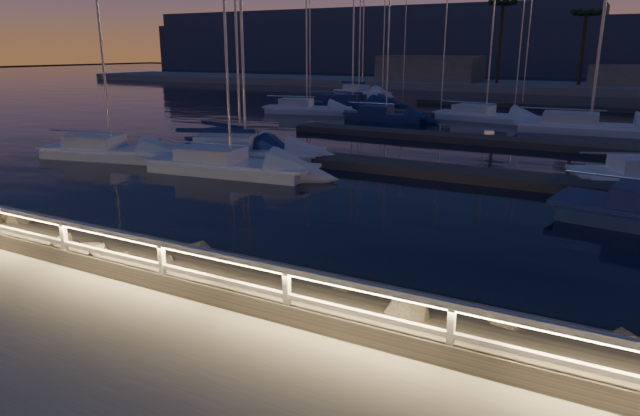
{
  "coord_description": "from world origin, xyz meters",
  "views": [
    {
      "loc": [
        9.09,
        -7.97,
        4.77
      ],
      "look_at": [
        2.47,
        4.0,
        0.95
      ],
      "focal_mm": 32.0,
      "sensor_mm": 36.0,
      "label": 1
    }
  ],
  "objects_px": {
    "sailboat_g": "(586,126)",
    "sailboat_k": "(483,115)",
    "sailboat_f": "(238,145)",
    "sailboat_e": "(305,108)",
    "sailboat_a": "(242,151)",
    "sailboat_n": "(357,101)",
    "guard_rail": "(124,245)",
    "sailboat_c": "(227,164)",
    "sailboat_b": "(108,150)",
    "sailboat_m": "(361,92)",
    "sailboat_j": "(350,104)",
    "sailboat_i": "(384,115)"
  },
  "relations": [
    {
      "from": "sailboat_f",
      "to": "guard_rail",
      "type": "bearing_deg",
      "value": -44.07
    },
    {
      "from": "sailboat_b",
      "to": "sailboat_j",
      "type": "xyz_separation_m",
      "value": [
        -0.29,
        28.61,
        0.05
      ]
    },
    {
      "from": "sailboat_j",
      "to": "guard_rail",
      "type": "bearing_deg",
      "value": -89.78
    },
    {
      "from": "guard_rail",
      "to": "sailboat_f",
      "type": "xyz_separation_m",
      "value": [
        -9.35,
        16.41,
        -0.94
      ]
    },
    {
      "from": "sailboat_e",
      "to": "sailboat_j",
      "type": "height_order",
      "value": "sailboat_j"
    },
    {
      "from": "sailboat_a",
      "to": "guard_rail",
      "type": "bearing_deg",
      "value": -84.49
    },
    {
      "from": "sailboat_e",
      "to": "sailboat_f",
      "type": "relative_size",
      "value": 0.98
    },
    {
      "from": "sailboat_g",
      "to": "sailboat_c",
      "type": "bearing_deg",
      "value": -124.5
    },
    {
      "from": "sailboat_a",
      "to": "sailboat_m",
      "type": "relative_size",
      "value": 0.99
    },
    {
      "from": "sailboat_m",
      "to": "sailboat_n",
      "type": "relative_size",
      "value": 1.14
    },
    {
      "from": "sailboat_c",
      "to": "sailboat_i",
      "type": "relative_size",
      "value": 1.17
    },
    {
      "from": "sailboat_f",
      "to": "sailboat_g",
      "type": "xyz_separation_m",
      "value": [
        15.61,
        17.24,
        0.04
      ]
    },
    {
      "from": "sailboat_a",
      "to": "sailboat_k",
      "type": "distance_m",
      "value": 23.53
    },
    {
      "from": "sailboat_j",
      "to": "sailboat_n",
      "type": "relative_size",
      "value": 1.27
    },
    {
      "from": "sailboat_a",
      "to": "sailboat_n",
      "type": "xyz_separation_m",
      "value": [
        -7.36,
        28.93,
        -0.06
      ]
    },
    {
      "from": "guard_rail",
      "to": "sailboat_k",
      "type": "xyz_separation_m",
      "value": [
        -1.36,
        37.33,
        -0.94
      ]
    },
    {
      "from": "sailboat_i",
      "to": "sailboat_c",
      "type": "bearing_deg",
      "value": -86.47
    },
    {
      "from": "sailboat_i",
      "to": "sailboat_n",
      "type": "relative_size",
      "value": 0.97
    },
    {
      "from": "sailboat_a",
      "to": "sailboat_b",
      "type": "distance_m",
      "value": 6.94
    },
    {
      "from": "guard_rail",
      "to": "sailboat_a",
      "type": "xyz_separation_m",
      "value": [
        -7.85,
        14.71,
        -0.91
      ]
    },
    {
      "from": "sailboat_a",
      "to": "sailboat_n",
      "type": "distance_m",
      "value": 29.85
    },
    {
      "from": "sailboat_g",
      "to": "sailboat_k",
      "type": "xyz_separation_m",
      "value": [
        -7.62,
        3.68,
        -0.05
      ]
    },
    {
      "from": "sailboat_m",
      "to": "sailboat_n",
      "type": "height_order",
      "value": "sailboat_m"
    },
    {
      "from": "sailboat_f",
      "to": "sailboat_i",
      "type": "xyz_separation_m",
      "value": [
        1.23,
        17.14,
        -0.02
      ]
    },
    {
      "from": "sailboat_m",
      "to": "sailboat_n",
      "type": "bearing_deg",
      "value": -47.4
    },
    {
      "from": "sailboat_e",
      "to": "sailboat_n",
      "type": "bearing_deg",
      "value": 69.37
    },
    {
      "from": "sailboat_a",
      "to": "sailboat_f",
      "type": "bearing_deg",
      "value": 108.82
    },
    {
      "from": "sailboat_n",
      "to": "sailboat_j",
      "type": "bearing_deg",
      "value": -62.1
    },
    {
      "from": "guard_rail",
      "to": "sailboat_b",
      "type": "height_order",
      "value": "sailboat_b"
    },
    {
      "from": "sailboat_j",
      "to": "sailboat_c",
      "type": "bearing_deg",
      "value": -94.1
    },
    {
      "from": "sailboat_n",
      "to": "sailboat_k",
      "type": "bearing_deg",
      "value": -9.4
    },
    {
      "from": "guard_rail",
      "to": "sailboat_c",
      "type": "distance_m",
      "value": 13.73
    },
    {
      "from": "guard_rail",
      "to": "sailboat_a",
      "type": "height_order",
      "value": "sailboat_a"
    },
    {
      "from": "sailboat_k",
      "to": "sailboat_m",
      "type": "bearing_deg",
      "value": 147.52
    },
    {
      "from": "sailboat_c",
      "to": "sailboat_e",
      "type": "height_order",
      "value": "sailboat_c"
    },
    {
      "from": "sailboat_f",
      "to": "sailboat_e",
      "type": "bearing_deg",
      "value": 126.37
    },
    {
      "from": "sailboat_a",
      "to": "sailboat_m",
      "type": "xyz_separation_m",
      "value": [
        -12.29,
        40.36,
        0.0
      ]
    },
    {
      "from": "sailboat_c",
      "to": "sailboat_g",
      "type": "xyz_separation_m",
      "value": [
        12.92,
        21.68,
        0.05
      ]
    },
    {
      "from": "guard_rail",
      "to": "sailboat_b",
      "type": "xyz_separation_m",
      "value": [
        -14.21,
        11.95,
        -0.94
      ]
    },
    {
      "from": "sailboat_e",
      "to": "sailboat_n",
      "type": "relative_size",
      "value": 1.1
    },
    {
      "from": "sailboat_b",
      "to": "sailboat_e",
      "type": "bearing_deg",
      "value": 81.66
    },
    {
      "from": "guard_rail",
      "to": "sailboat_f",
      "type": "distance_m",
      "value": 18.91
    },
    {
      "from": "sailboat_e",
      "to": "sailboat_k",
      "type": "distance_m",
      "value": 14.99
    },
    {
      "from": "sailboat_b",
      "to": "sailboat_c",
      "type": "xyz_separation_m",
      "value": [
        7.56,
        0.02,
        -0.01
      ]
    },
    {
      "from": "guard_rail",
      "to": "sailboat_e",
      "type": "relative_size",
      "value": 3.41
    },
    {
      "from": "guard_rail",
      "to": "sailboat_i",
      "type": "distance_m",
      "value": 34.54
    },
    {
      "from": "sailboat_j",
      "to": "sailboat_n",
      "type": "distance_m",
      "value": 3.16
    },
    {
      "from": "guard_rail",
      "to": "sailboat_i",
      "type": "relative_size",
      "value": 3.86
    },
    {
      "from": "sailboat_c",
      "to": "sailboat_g",
      "type": "height_order",
      "value": "sailboat_g"
    },
    {
      "from": "sailboat_b",
      "to": "sailboat_g",
      "type": "xyz_separation_m",
      "value": [
        20.48,
        21.7,
        0.05
      ]
    }
  ]
}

